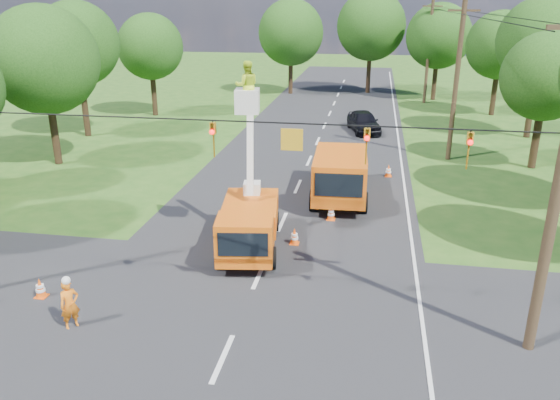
% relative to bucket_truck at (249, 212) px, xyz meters
% --- Properties ---
extents(ground, '(140.00, 140.00, 0.00)m').
position_rel_bucket_truck_xyz_m(ground, '(0.84, 12.92, -1.59)').
color(ground, '#275319').
rests_on(ground, ground).
extents(road_main, '(12.00, 100.00, 0.06)m').
position_rel_bucket_truck_xyz_m(road_main, '(0.84, 12.92, -1.59)').
color(road_main, black).
rests_on(road_main, ground).
extents(road_cross, '(56.00, 10.00, 0.07)m').
position_rel_bucket_truck_xyz_m(road_cross, '(0.84, -5.08, -1.59)').
color(road_cross, black).
rests_on(road_cross, ground).
extents(edge_line, '(0.12, 90.00, 0.02)m').
position_rel_bucket_truck_xyz_m(edge_line, '(6.44, 12.92, -1.59)').
color(edge_line, silver).
rests_on(edge_line, ground).
extents(bucket_truck, '(2.85, 5.79, 7.33)m').
position_rel_bucket_truck_xyz_m(bucket_truck, '(0.00, 0.00, 0.00)').
color(bucket_truck, '#DF540F').
rests_on(bucket_truck, ground).
extents(second_truck, '(2.92, 6.80, 2.50)m').
position_rel_bucket_truck_xyz_m(second_truck, '(3.13, 6.57, -0.29)').
color(second_truck, '#DF540F').
rests_on(second_truck, ground).
extents(ground_worker, '(0.67, 0.69, 1.59)m').
position_rel_bucket_truck_xyz_m(ground_worker, '(-4.09, -6.32, -0.80)').
color(ground_worker, orange).
rests_on(ground_worker, ground).
extents(distant_car, '(3.02, 4.99, 1.59)m').
position_rel_bucket_truck_xyz_m(distant_car, '(3.91, 21.49, -0.80)').
color(distant_car, black).
rests_on(distant_car, ground).
extents(traffic_cone_2, '(0.38, 0.38, 0.71)m').
position_rel_bucket_truck_xyz_m(traffic_cone_2, '(1.70, 0.77, -1.24)').
color(traffic_cone_2, '#FE560D').
rests_on(traffic_cone_2, ground).
extents(traffic_cone_3, '(0.38, 0.38, 0.71)m').
position_rel_bucket_truck_xyz_m(traffic_cone_3, '(2.96, 3.61, -1.24)').
color(traffic_cone_3, '#FE560D').
rests_on(traffic_cone_3, ground).
extents(traffic_cone_4, '(0.38, 0.38, 0.71)m').
position_rel_bucket_truck_xyz_m(traffic_cone_4, '(-6.05, -4.85, -1.24)').
color(traffic_cone_4, '#FE560D').
rests_on(traffic_cone_4, ground).
extents(traffic_cone_7, '(0.38, 0.38, 0.71)m').
position_rel_bucket_truck_xyz_m(traffic_cone_7, '(5.61, 10.58, -1.24)').
color(traffic_cone_7, '#FE560D').
rests_on(traffic_cone_7, ground).
extents(pole_right_near, '(1.80, 0.30, 10.00)m').
position_rel_bucket_truck_xyz_m(pole_right_near, '(9.34, -5.08, 3.51)').
color(pole_right_near, '#4C3823').
rests_on(pole_right_near, ground).
extents(pole_right_mid, '(1.80, 0.30, 10.00)m').
position_rel_bucket_truck_xyz_m(pole_right_mid, '(9.34, 14.92, 3.51)').
color(pole_right_mid, '#4C3823').
rests_on(pole_right_mid, ground).
extents(pole_right_far, '(1.80, 0.30, 10.00)m').
position_rel_bucket_truck_xyz_m(pole_right_far, '(9.34, 34.92, 3.51)').
color(pole_right_far, '#4C3823').
rests_on(pole_right_far, ground).
extents(signal_span, '(18.00, 0.29, 1.07)m').
position_rel_bucket_truck_xyz_m(signal_span, '(3.07, -5.09, 4.28)').
color(signal_span, black).
rests_on(signal_span, ground).
extents(tree_left_d, '(6.20, 6.20, 9.24)m').
position_rel_bucket_truck_xyz_m(tree_left_d, '(-14.16, 9.92, 4.53)').
color(tree_left_d, '#382616').
rests_on(tree_left_d, ground).
extents(tree_left_e, '(5.80, 5.80, 9.41)m').
position_rel_bucket_truck_xyz_m(tree_left_e, '(-15.96, 16.92, 4.90)').
color(tree_left_e, '#382616').
rests_on(tree_left_e, ground).
extents(tree_left_f, '(5.40, 5.40, 8.40)m').
position_rel_bucket_truck_xyz_m(tree_left_f, '(-13.96, 24.92, 4.09)').
color(tree_left_f, '#382616').
rests_on(tree_left_f, ground).
extents(tree_right_c, '(5.00, 5.00, 7.83)m').
position_rel_bucket_truck_xyz_m(tree_right_c, '(14.04, 13.92, 3.72)').
color(tree_right_c, '#382616').
rests_on(tree_right_c, ground).
extents(tree_right_d, '(6.00, 6.00, 9.70)m').
position_rel_bucket_truck_xyz_m(tree_right_d, '(15.64, 21.92, 5.08)').
color(tree_right_d, '#382616').
rests_on(tree_right_d, ground).
extents(tree_right_e, '(5.60, 5.60, 8.63)m').
position_rel_bucket_truck_xyz_m(tree_right_e, '(14.64, 29.92, 4.22)').
color(tree_right_e, '#382616').
rests_on(tree_right_e, ground).
extents(tree_far_a, '(6.60, 6.60, 9.50)m').
position_rel_bucket_truck_xyz_m(tree_far_a, '(-4.16, 37.92, 4.59)').
color(tree_far_a, '#382616').
rests_on(tree_far_a, ground).
extents(tree_far_b, '(7.00, 7.00, 10.32)m').
position_rel_bucket_truck_xyz_m(tree_far_b, '(3.84, 39.92, 5.21)').
color(tree_far_b, '#382616').
rests_on(tree_far_b, ground).
extents(tree_far_c, '(6.20, 6.20, 9.18)m').
position_rel_bucket_truck_xyz_m(tree_far_c, '(10.34, 36.92, 4.47)').
color(tree_far_c, '#382616').
rests_on(tree_far_c, ground).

